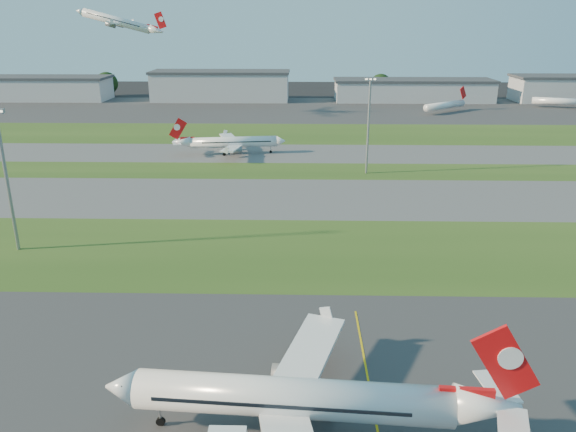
{
  "coord_description": "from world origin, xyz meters",
  "views": [
    {
      "loc": [
        -3.14,
        -42.38,
        40.01
      ],
      "look_at": [
        -5.29,
        51.83,
        7.0
      ],
      "focal_mm": 35.0,
      "sensor_mm": 36.0,
      "label": 1
    }
  ],
  "objects_px": {
    "mini_jet_far": "(562,101)",
    "light_mast_centre": "(369,120)",
    "light_mast_west": "(5,172)",
    "airliner_taxiing": "(233,142)",
    "airliner_parked": "(295,399)",
    "mini_jet_near": "(445,105)"
  },
  "relations": [
    {
      "from": "airliner_parked",
      "to": "light_mast_centre",
      "type": "relative_size",
      "value": 1.52
    },
    {
      "from": "mini_jet_far",
      "to": "light_mast_centre",
      "type": "xyz_separation_m",
      "value": [
        -106.61,
        -123.46,
        11.53
      ]
    },
    {
      "from": "airliner_taxiing",
      "to": "mini_jet_near",
      "type": "xyz_separation_m",
      "value": [
        86.88,
        85.75,
        -0.37
      ]
    },
    {
      "from": "light_mast_west",
      "to": "light_mast_centre",
      "type": "xyz_separation_m",
      "value": [
        70.0,
        56.0,
        0.0
      ]
    },
    {
      "from": "airliner_parked",
      "to": "mini_jet_far",
      "type": "relative_size",
      "value": 1.41
    },
    {
      "from": "airliner_parked",
      "to": "light_mast_centre",
      "type": "xyz_separation_m",
      "value": [
        18.47,
        103.68,
        10.51
      ]
    },
    {
      "from": "airliner_taxiing",
      "to": "light_mast_centre",
      "type": "bearing_deg",
      "value": 141.79
    },
    {
      "from": "airliner_taxiing",
      "to": "mini_jet_far",
      "type": "xyz_separation_m",
      "value": [
        146.07,
        100.58,
        -0.37
      ]
    },
    {
      "from": "airliner_parked",
      "to": "mini_jet_near",
      "type": "xyz_separation_m",
      "value": [
        65.89,
        212.32,
        -1.03
      ]
    },
    {
      "from": "airliner_taxiing",
      "to": "airliner_parked",
      "type": "bearing_deg",
      "value": 91.32
    },
    {
      "from": "airliner_taxiing",
      "to": "mini_jet_far",
      "type": "bearing_deg",
      "value": -153.55
    },
    {
      "from": "airliner_taxiing",
      "to": "light_mast_west",
      "type": "xyz_separation_m",
      "value": [
        -30.54,
        -78.88,
        11.16
      ]
    },
    {
      "from": "airliner_parked",
      "to": "mini_jet_near",
      "type": "height_order",
      "value": "airliner_parked"
    },
    {
      "from": "airliner_parked",
      "to": "light_mast_centre",
      "type": "height_order",
      "value": "light_mast_centre"
    },
    {
      "from": "airliner_parked",
      "to": "airliner_taxiing",
      "type": "relative_size",
      "value": 1.18
    },
    {
      "from": "mini_jet_near",
      "to": "mini_jet_far",
      "type": "relative_size",
      "value": 0.84
    },
    {
      "from": "mini_jet_near",
      "to": "light_mast_west",
      "type": "relative_size",
      "value": 0.9
    },
    {
      "from": "mini_jet_near",
      "to": "light_mast_west",
      "type": "distance_m",
      "value": 202.55
    },
    {
      "from": "airliner_parked",
      "to": "mini_jet_far",
      "type": "xyz_separation_m",
      "value": [
        125.08,
        227.15,
        -1.03
      ]
    },
    {
      "from": "airliner_parked",
      "to": "mini_jet_near",
      "type": "relative_size",
      "value": 1.69
    },
    {
      "from": "airliner_parked",
      "to": "light_mast_west",
      "type": "bearing_deg",
      "value": 141.42
    },
    {
      "from": "light_mast_west",
      "to": "light_mast_centre",
      "type": "distance_m",
      "value": 89.64
    }
  ]
}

